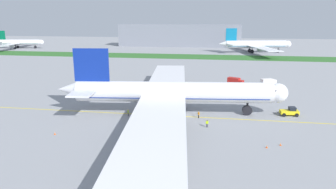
% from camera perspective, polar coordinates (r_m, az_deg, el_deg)
% --- Properties ---
extents(ground_plane, '(600.00, 600.00, 0.00)m').
position_cam_1_polar(ground_plane, '(77.20, 2.85, -3.98)').
color(ground_plane, gray).
rests_on(ground_plane, ground).
extents(apron_taxi_line, '(280.00, 0.36, 0.01)m').
position_cam_1_polar(apron_taxi_line, '(76.88, 2.82, -4.05)').
color(apron_taxi_line, yellow).
rests_on(apron_taxi_line, ground).
extents(grass_median_strip, '(320.00, 24.00, 0.10)m').
position_cam_1_polar(grass_median_strip, '(193.62, 6.85, 6.89)').
color(grass_median_strip, '#2D6628').
rests_on(grass_median_strip, ground).
extents(airliner_foreground, '(57.38, 93.13, 16.47)m').
position_cam_1_polar(airliner_foreground, '(77.31, 0.33, 0.38)').
color(airliner_foreground, white).
rests_on(airliner_foreground, ground).
extents(pushback_tug, '(6.30, 2.79, 2.24)m').
position_cam_1_polar(pushback_tug, '(82.93, 21.50, -2.95)').
color(pushback_tug, yellow).
rests_on(pushback_tug, ground).
extents(ground_crew_wingwalker_port, '(0.60, 0.30, 1.72)m').
position_cam_1_polar(ground_crew_wingwalker_port, '(69.63, 7.20, -5.20)').
color(ground_crew_wingwalker_port, black).
rests_on(ground_crew_wingwalker_port, ground).
extents(ground_crew_marshaller_front, '(0.44, 0.53, 1.70)m').
position_cam_1_polar(ground_crew_marshaller_front, '(75.64, 5.66, -3.59)').
color(ground_crew_marshaller_front, black).
rests_on(ground_crew_marshaller_front, ground).
extents(ground_crew_wingwalker_starboard, '(0.34, 0.59, 1.71)m').
position_cam_1_polar(ground_crew_wingwalker_starboard, '(77.50, -7.35, -3.20)').
color(ground_crew_wingwalker_starboard, black).
rests_on(ground_crew_wingwalker_starboard, ground).
extents(traffic_cone_near_nose, '(0.36, 0.36, 0.58)m').
position_cam_1_polar(traffic_cone_near_nose, '(63.70, 20.02, -8.58)').
color(traffic_cone_near_nose, '#F2590C').
rests_on(traffic_cone_near_nose, ground).
extents(traffic_cone_port_wing, '(0.36, 0.36, 0.58)m').
position_cam_1_polar(traffic_cone_port_wing, '(61.79, 17.73, -9.10)').
color(traffic_cone_port_wing, '#F2590C').
rests_on(traffic_cone_port_wing, ground).
extents(traffic_cone_starboard_wing, '(0.36, 0.36, 0.58)m').
position_cam_1_polar(traffic_cone_starboard_wing, '(69.41, -20.11, -6.71)').
color(traffic_cone_starboard_wing, '#F2590C').
rests_on(traffic_cone_starboard_wing, ground).
extents(service_truck_baggage_loader, '(5.89, 4.29, 3.10)m').
position_cam_1_polar(service_truck_baggage_loader, '(111.95, 12.29, 2.29)').
color(service_truck_baggage_loader, '#B21E19').
rests_on(service_truck_baggage_loader, ground).
extents(service_truck_fuel_bowser, '(5.21, 3.06, 3.14)m').
position_cam_1_polar(service_truck_fuel_bowser, '(136.91, -12.66, 4.37)').
color(service_truck_fuel_bowser, yellow).
rests_on(service_truck_fuel_bowser, ground).
extents(service_truck_catering_van, '(5.86, 4.30, 2.63)m').
position_cam_1_polar(service_truck_catering_van, '(115.92, 17.96, 2.21)').
color(service_truck_catering_van, white).
rests_on(service_truck_catering_van, ground).
extents(parked_airliner_far_left, '(38.76, 61.37, 13.68)m').
position_cam_1_polar(parked_airliner_far_left, '(271.66, -25.80, 8.62)').
color(parked_airliner_far_left, white).
rests_on(parked_airliner_far_left, ground).
extents(parked_airliner_far_centre, '(49.93, 80.11, 16.59)m').
position_cam_1_polar(parked_airliner_far_centre, '(222.89, 15.69, 8.85)').
color(parked_airliner_far_centre, white).
rests_on(parked_airliner_far_centre, ground).
extents(terminal_building, '(100.41, 20.00, 18.00)m').
position_cam_1_polar(terminal_building, '(264.59, 2.12, 10.83)').
color(terminal_building, gray).
rests_on(terminal_building, ground).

